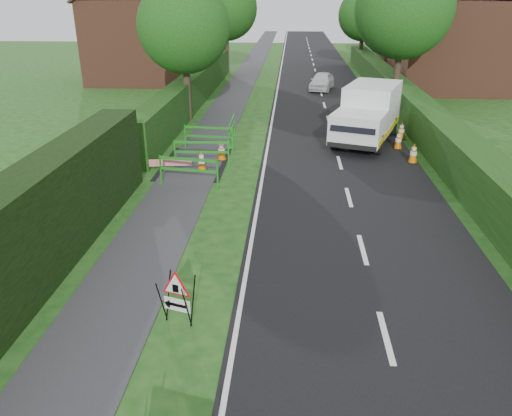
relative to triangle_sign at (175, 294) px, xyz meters
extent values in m
plane|color=#174513|center=(1.54, -1.16, -0.70)|extent=(120.00, 120.00, 0.00)
cube|color=black|center=(4.04, 33.84, -0.70)|extent=(6.00, 90.00, 0.02)
cube|color=#2D2D30|center=(-1.46, 33.84, -0.70)|extent=(2.00, 90.00, 0.02)
cube|color=#14380F|center=(-3.46, 20.84, -0.70)|extent=(1.00, 24.00, 1.80)
cube|color=#14380F|center=(8.04, 14.84, -0.70)|extent=(1.20, 50.00, 1.50)
cube|color=brown|center=(-8.46, 28.84, 2.05)|extent=(7.00, 7.00, 5.50)
cube|color=brown|center=(12.54, 26.84, 2.05)|extent=(7.00, 7.00, 5.50)
cube|color=brown|center=(13.54, 40.84, 2.05)|extent=(7.00, 7.00, 5.50)
cylinder|color=#2D2116|center=(-3.06, 16.84, 0.61)|extent=(0.36, 0.36, 2.62)
sphere|color=#134312|center=(-3.06, 16.84, 3.79)|extent=(4.40, 4.40, 4.40)
cylinder|color=#2D2116|center=(7.94, 20.84, 0.79)|extent=(0.36, 0.36, 2.97)
sphere|color=#134312|center=(7.94, 20.84, 4.48)|extent=(5.20, 5.20, 5.20)
cylinder|color=#2D2116|center=(-3.06, 32.84, 0.70)|extent=(0.36, 0.36, 2.80)
sphere|color=#134312|center=(-3.06, 32.84, 4.14)|extent=(4.80, 4.80, 4.80)
cylinder|color=#2D2116|center=(7.94, 36.84, 0.52)|extent=(0.36, 0.36, 2.45)
sphere|color=#134312|center=(7.94, 36.84, 3.53)|extent=(4.20, 4.20, 4.20)
cylinder|color=black|center=(-0.26, -0.04, -0.18)|extent=(0.12, 0.31, 1.01)
cylinder|color=black|center=(-0.19, 0.21, -0.18)|extent=(0.12, 0.31, 1.01)
cylinder|color=black|center=(0.26, -0.20, -0.18)|extent=(0.12, 0.31, 1.01)
cylinder|color=black|center=(0.33, 0.05, -0.18)|extent=(0.12, 0.31, 1.01)
cube|color=white|center=(0.03, -0.01, -0.25)|extent=(0.54, 0.18, 0.27)
cube|color=black|center=(0.03, -0.03, -0.25)|extent=(0.38, 0.13, 0.06)
cone|color=black|center=(-0.18, 0.04, -0.25)|extent=(0.17, 0.19, 0.16)
cube|color=black|center=(0.03, -0.03, 0.13)|extent=(0.12, 0.05, 0.16)
cube|color=silver|center=(5.67, 14.22, 0.68)|extent=(2.96, 3.70, 1.93)
cube|color=silver|center=(4.86, 11.92, 0.31)|extent=(2.58, 2.63, 1.18)
cube|color=black|center=(4.52, 10.98, 0.60)|extent=(1.73, 0.80, 0.54)
cube|color=yellow|center=(4.41, 13.68, -0.08)|extent=(1.67, 4.66, 0.24)
cube|color=yellow|center=(6.31, 13.00, -0.08)|extent=(1.67, 4.66, 0.24)
cube|color=black|center=(4.53, 10.99, -0.22)|extent=(1.89, 0.77, 0.20)
cylinder|color=black|center=(3.99, 12.17, -0.30)|extent=(0.49, 0.83, 0.80)
cylinder|color=black|center=(5.69, 11.57, -0.30)|extent=(0.49, 0.83, 0.80)
cylinder|color=black|center=(5.07, 15.21, -0.30)|extent=(0.49, 0.83, 0.80)
cylinder|color=black|center=(6.76, 14.61, -0.30)|extent=(0.49, 0.83, 0.80)
cube|color=black|center=(6.82, 10.56, -0.68)|extent=(0.38, 0.38, 0.04)
cone|color=#DC6106|center=(6.82, 10.56, -0.29)|extent=(0.32, 0.32, 0.75)
cylinder|color=white|center=(6.82, 10.56, -0.32)|extent=(0.25, 0.25, 0.14)
cylinder|color=white|center=(6.82, 10.56, -0.14)|extent=(0.17, 0.17, 0.10)
cube|color=black|center=(6.60, 12.41, -0.68)|extent=(0.38, 0.38, 0.04)
cone|color=#DC6106|center=(6.60, 12.41, -0.29)|extent=(0.32, 0.32, 0.75)
cylinder|color=white|center=(6.60, 12.41, -0.32)|extent=(0.25, 0.25, 0.14)
cylinder|color=white|center=(6.60, 12.41, -0.14)|extent=(0.17, 0.17, 0.10)
cube|color=black|center=(7.02, 13.94, -0.68)|extent=(0.38, 0.38, 0.04)
cone|color=#DC6106|center=(7.02, 13.94, -0.29)|extent=(0.32, 0.32, 0.75)
cylinder|color=white|center=(7.02, 13.94, -0.32)|extent=(0.25, 0.25, 0.14)
cylinder|color=white|center=(7.02, 13.94, -0.14)|extent=(0.17, 0.17, 0.10)
cube|color=black|center=(-1.05, 9.03, -0.68)|extent=(0.38, 0.38, 0.04)
cone|color=#DC6106|center=(-1.05, 9.03, -0.29)|extent=(0.32, 0.32, 0.75)
cylinder|color=white|center=(-1.05, 9.03, -0.32)|extent=(0.25, 0.25, 0.14)
cylinder|color=white|center=(-1.05, 9.03, -0.14)|extent=(0.17, 0.17, 0.10)
cube|color=black|center=(-0.51, 10.39, -0.68)|extent=(0.38, 0.38, 0.04)
cone|color=#DC6106|center=(-0.51, 10.39, -0.29)|extent=(0.32, 0.32, 0.75)
cylinder|color=white|center=(-0.51, 10.39, -0.32)|extent=(0.25, 0.25, 0.14)
cylinder|color=white|center=(-0.51, 10.39, -0.14)|extent=(0.17, 0.17, 0.10)
cube|color=#1A8217|center=(-2.21, 7.72, -0.20)|extent=(0.06, 0.06, 1.00)
cube|color=#1A8217|center=(-0.23, 7.42, -0.20)|extent=(0.06, 0.06, 1.00)
cube|color=#1A8217|center=(-1.22, 7.57, 0.22)|extent=(1.98, 0.35, 0.08)
cube|color=#1A8217|center=(-1.22, 7.57, -0.15)|extent=(1.98, 0.35, 0.08)
cube|color=#1A8217|center=(-2.21, 7.72, -0.68)|extent=(0.11, 0.36, 0.04)
cube|color=#1A8217|center=(-0.23, 7.42, -0.68)|extent=(0.11, 0.36, 0.04)
cube|color=#1A8217|center=(-2.14, 9.60, -0.20)|extent=(0.05, 0.05, 1.00)
cube|color=#1A8217|center=(-0.14, 9.65, -0.20)|extent=(0.05, 0.05, 1.00)
cube|color=#1A8217|center=(-1.14, 9.63, 0.22)|extent=(2.00, 0.10, 0.08)
cube|color=#1A8217|center=(-1.14, 9.63, -0.15)|extent=(2.00, 0.10, 0.08)
cube|color=#1A8217|center=(-2.14, 9.60, -0.68)|extent=(0.07, 0.35, 0.04)
cube|color=#1A8217|center=(-0.14, 9.65, -0.68)|extent=(0.07, 0.35, 0.04)
cube|color=#1A8217|center=(-2.21, 11.88, -0.20)|extent=(0.06, 0.06, 1.00)
cube|color=#1A8217|center=(-0.22, 11.66, -0.20)|extent=(0.06, 0.06, 1.00)
cube|color=#1A8217|center=(-1.22, 11.77, 0.22)|extent=(1.99, 0.27, 0.08)
cube|color=#1A8217|center=(-1.22, 11.77, -0.15)|extent=(1.99, 0.27, 0.08)
cube|color=#1A8217|center=(-2.21, 11.88, -0.68)|extent=(0.10, 0.35, 0.04)
cube|color=#1A8217|center=(-0.22, 11.66, -0.68)|extent=(0.10, 0.35, 0.04)
cube|color=#1A8217|center=(-0.38, 12.02, -0.20)|extent=(0.05, 0.05, 1.00)
cube|color=#1A8217|center=(-0.41, 14.02, -0.20)|extent=(0.05, 0.05, 1.00)
cube|color=#1A8217|center=(-0.40, 13.02, 0.22)|extent=(0.08, 2.00, 0.08)
cube|color=#1A8217|center=(-0.40, 13.02, -0.15)|extent=(0.08, 2.00, 0.08)
cube|color=#1A8217|center=(-0.38, 12.02, -0.68)|extent=(0.35, 0.07, 0.04)
cube|color=#1A8217|center=(-0.41, 14.02, -0.68)|extent=(0.35, 0.07, 0.04)
cube|color=red|center=(-2.09, 8.62, -0.70)|extent=(1.49, 0.29, 0.25)
imported|color=silver|center=(4.12, 25.89, -0.14)|extent=(2.00, 3.52, 1.13)
camera|label=1|loc=(2.12, -7.98, 5.32)|focal=35.00mm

